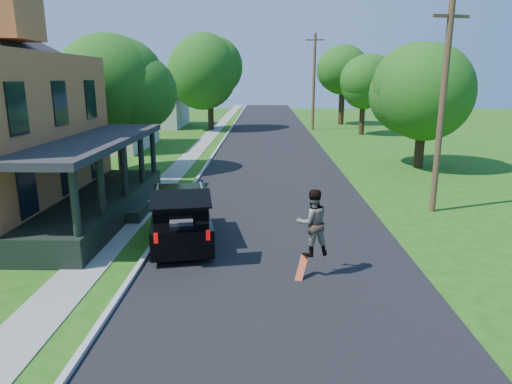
{
  "coord_description": "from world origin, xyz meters",
  "views": [
    {
      "loc": [
        -0.45,
        -10.88,
        5.33
      ],
      "look_at": [
        -0.72,
        3.0,
        1.82
      ],
      "focal_mm": 32.0,
      "sensor_mm": 36.0,
      "label": 1
    }
  ],
  "objects_px": {
    "black_suv": "(181,217)",
    "tree_right_near": "(425,81)",
    "utility_pole_near": "(442,108)",
    "skateboarder": "(312,222)"
  },
  "relations": [
    {
      "from": "utility_pole_near",
      "to": "black_suv",
      "type": "bearing_deg",
      "value": -172.52
    },
    {
      "from": "skateboarder",
      "to": "black_suv",
      "type": "bearing_deg",
      "value": -47.34
    },
    {
      "from": "tree_right_near",
      "to": "utility_pole_near",
      "type": "bearing_deg",
      "value": -104.4
    },
    {
      "from": "utility_pole_near",
      "to": "skateboarder",
      "type": "bearing_deg",
      "value": -145.32
    },
    {
      "from": "tree_right_near",
      "to": "utility_pole_near",
      "type": "distance_m",
      "value": 9.74
    },
    {
      "from": "skateboarder",
      "to": "utility_pole_near",
      "type": "xyz_separation_m",
      "value": [
        5.58,
        6.36,
        2.64
      ]
    },
    {
      "from": "black_suv",
      "to": "tree_right_near",
      "type": "height_order",
      "value": "tree_right_near"
    },
    {
      "from": "black_suv",
      "to": "skateboarder",
      "type": "xyz_separation_m",
      "value": [
        4.04,
        -2.56,
        0.69
      ]
    },
    {
      "from": "black_suv",
      "to": "tree_right_near",
      "type": "xyz_separation_m",
      "value": [
        12.03,
        13.19,
        4.29
      ]
    },
    {
      "from": "skateboarder",
      "to": "tree_right_near",
      "type": "distance_m",
      "value": 18.02
    }
  ]
}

